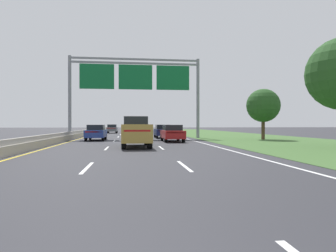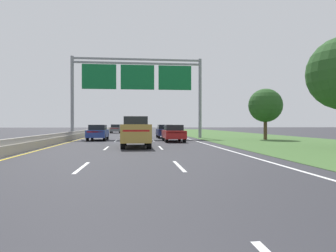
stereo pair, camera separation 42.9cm
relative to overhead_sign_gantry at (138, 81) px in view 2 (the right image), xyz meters
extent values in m
plane|color=#2B2B30|center=(-0.30, 1.56, -6.63)|extent=(220.00, 220.00, 0.00)
cube|color=white|center=(-2.15, -22.94, -6.63)|extent=(0.14, 3.00, 0.01)
cube|color=white|center=(-2.15, -13.94, -6.63)|extent=(0.14, 3.00, 0.01)
cube|color=white|center=(-2.15, -4.94, -6.63)|extent=(0.14, 3.00, 0.01)
cube|color=white|center=(-2.15, 4.06, -6.63)|extent=(0.14, 3.00, 0.01)
cube|color=white|center=(-2.15, 13.06, -6.63)|extent=(0.14, 3.00, 0.01)
cube|color=white|center=(-2.15, 22.06, -6.63)|extent=(0.14, 3.00, 0.01)
cube|color=white|center=(-2.15, 31.06, -6.63)|extent=(0.14, 3.00, 0.01)
cube|color=white|center=(-2.15, 40.06, -6.63)|extent=(0.14, 3.00, 0.01)
cube|color=white|center=(-2.15, 49.06, -6.63)|extent=(0.14, 3.00, 0.01)
cube|color=white|center=(1.55, -22.94, -6.63)|extent=(0.14, 3.00, 0.01)
cube|color=white|center=(1.55, -13.94, -6.63)|extent=(0.14, 3.00, 0.01)
cube|color=white|center=(1.55, -4.94, -6.63)|extent=(0.14, 3.00, 0.01)
cube|color=white|center=(1.55, 4.06, -6.63)|extent=(0.14, 3.00, 0.01)
cube|color=white|center=(1.55, 13.06, -6.63)|extent=(0.14, 3.00, 0.01)
cube|color=white|center=(1.55, 22.06, -6.63)|extent=(0.14, 3.00, 0.01)
cube|color=white|center=(1.55, 31.06, -6.63)|extent=(0.14, 3.00, 0.01)
cube|color=white|center=(1.55, 40.06, -6.63)|extent=(0.14, 3.00, 0.01)
cube|color=white|center=(1.55, 49.06, -6.63)|extent=(0.14, 3.00, 0.01)
cube|color=white|center=(5.60, 1.56, -6.63)|extent=(0.16, 106.00, 0.01)
cube|color=gold|center=(-6.20, 1.56, -6.63)|extent=(0.16, 106.00, 0.01)
cube|color=#3D602D|center=(13.65, 1.56, -6.62)|extent=(14.00, 110.00, 0.02)
cube|color=#A8A399|center=(-6.90, 1.56, -6.35)|extent=(0.60, 110.00, 0.55)
cube|color=#A8A399|center=(-6.90, 1.56, -5.93)|extent=(0.25, 110.00, 0.30)
cylinder|color=gray|center=(-7.35, 0.09, -1.96)|extent=(0.36, 0.36, 9.34)
cylinder|color=gray|center=(7.35, 0.09, -1.96)|extent=(0.36, 0.36, 9.34)
cube|color=gray|center=(0.00, 0.09, 2.48)|extent=(14.70, 0.24, 0.20)
cube|color=gray|center=(0.00, 0.09, 2.03)|extent=(14.70, 0.24, 0.20)
cube|color=#0C602D|center=(-4.33, -0.09, 0.40)|extent=(3.83, 0.12, 2.82)
cube|color=#0C602D|center=(0.00, -0.09, 0.40)|extent=(3.83, 0.12, 2.82)
cube|color=#0C602D|center=(4.33, -0.09, 0.40)|extent=(3.83, 0.12, 2.82)
cube|color=#A38438|center=(-0.16, -12.97, -5.71)|extent=(2.07, 5.42, 1.00)
cube|color=black|center=(-0.17, -12.12, -4.82)|extent=(1.74, 1.92, 0.78)
cube|color=#B21414|center=(-0.13, -15.63, -5.41)|extent=(1.68, 0.10, 0.12)
cube|color=#A38438|center=(-0.14, -14.69, -5.11)|extent=(2.02, 1.97, 0.20)
cylinder|color=black|center=(-1.04, -11.14, -6.21)|extent=(0.31, 0.84, 0.84)
cylinder|color=black|center=(0.66, -11.12, -6.21)|extent=(0.31, 0.84, 0.84)
cylinder|color=black|center=(-0.99, -14.81, -6.21)|extent=(0.31, 0.84, 0.84)
cylinder|color=black|center=(0.71, -14.79, -6.21)|extent=(0.31, 0.84, 0.84)
cube|color=#161E47|center=(3.20, 0.65, -5.94)|extent=(1.82, 4.40, 0.72)
cube|color=black|center=(3.20, 0.60, -5.32)|extent=(1.57, 2.30, 0.52)
cube|color=#B21414|center=(3.20, -1.51, -5.72)|extent=(1.53, 0.08, 0.12)
cylinder|color=black|center=(2.40, 2.15, -6.30)|extent=(0.22, 0.66, 0.66)
cylinder|color=black|center=(4.00, 2.15, -6.30)|extent=(0.22, 0.66, 0.66)
cylinder|color=black|center=(2.40, -0.84, -6.30)|extent=(0.22, 0.66, 0.66)
cylinder|color=black|center=(4.00, -0.84, -6.30)|extent=(0.22, 0.66, 0.66)
cube|color=slate|center=(-3.94, 20.83, -5.94)|extent=(1.85, 4.41, 0.72)
cube|color=black|center=(-3.94, 20.78, -5.32)|extent=(1.58, 2.31, 0.52)
cube|color=#B21414|center=(-3.96, 18.67, -5.72)|extent=(1.53, 0.09, 0.12)
cylinder|color=black|center=(-4.73, 22.33, -6.30)|extent=(0.22, 0.66, 0.66)
cylinder|color=black|center=(-3.13, 22.32, -6.30)|extent=(0.22, 0.66, 0.66)
cylinder|color=black|center=(-4.75, 19.34, -6.30)|extent=(0.22, 0.66, 0.66)
cylinder|color=black|center=(-3.15, 19.32, -6.30)|extent=(0.22, 0.66, 0.66)
cube|color=navy|center=(-4.01, -3.72, -5.94)|extent=(1.82, 4.40, 0.72)
cube|color=black|center=(-4.01, -3.77, -5.32)|extent=(1.57, 2.30, 0.52)
cube|color=#B21414|center=(-4.01, -5.88, -5.72)|extent=(1.53, 0.08, 0.12)
cylinder|color=black|center=(-4.81, -2.23, -6.30)|extent=(0.22, 0.66, 0.66)
cylinder|color=black|center=(-3.21, -2.23, -6.30)|extent=(0.22, 0.66, 0.66)
cylinder|color=black|center=(-4.81, -5.22, -6.30)|extent=(0.22, 0.66, 0.66)
cylinder|color=black|center=(-3.21, -5.22, -6.30)|extent=(0.22, 0.66, 0.66)
cube|color=#193D23|center=(-0.42, 16.27, -5.94)|extent=(1.94, 4.45, 0.72)
cube|color=black|center=(-0.42, 16.22, -5.32)|extent=(1.63, 2.34, 0.52)
cube|color=#B21414|center=(-0.48, 14.11, -5.72)|extent=(1.53, 0.12, 0.12)
cylinder|color=black|center=(-1.18, 17.79, -6.30)|extent=(0.24, 0.67, 0.66)
cylinder|color=black|center=(0.42, 17.74, -6.30)|extent=(0.24, 0.67, 0.66)
cylinder|color=black|center=(-1.26, 14.79, -6.30)|extent=(0.24, 0.67, 0.66)
cylinder|color=black|center=(0.34, 14.75, -6.30)|extent=(0.24, 0.67, 0.66)
cube|color=maroon|center=(3.32, -6.81, -5.94)|extent=(1.85, 4.41, 0.72)
cube|color=black|center=(3.32, -6.86, -5.32)|extent=(1.58, 2.31, 0.52)
cube|color=#B21414|center=(3.34, -8.97, -5.72)|extent=(1.53, 0.09, 0.12)
cylinder|color=black|center=(2.51, -5.32, -6.30)|extent=(0.22, 0.66, 0.66)
cylinder|color=black|center=(4.11, -5.30, -6.30)|extent=(0.22, 0.66, 0.66)
cylinder|color=black|center=(2.53, -8.31, -6.30)|extent=(0.22, 0.66, 0.66)
cylinder|color=black|center=(4.13, -8.30, -6.30)|extent=(0.22, 0.66, 0.66)
cylinder|color=#4C3823|center=(13.35, -4.46, -5.53)|extent=(0.36, 0.36, 2.20)
sphere|color=#234C1E|center=(13.35, -4.46, -3.02)|extent=(3.52, 3.52, 3.52)
camera|label=1|loc=(-0.51, -34.36, -4.99)|focal=31.77mm
camera|label=2|loc=(-0.09, -34.41, -4.99)|focal=31.77mm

